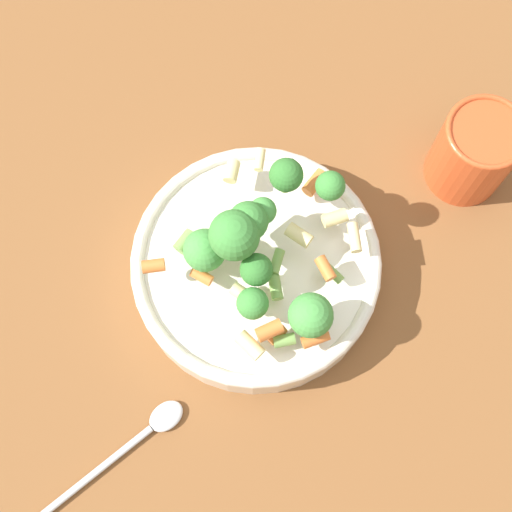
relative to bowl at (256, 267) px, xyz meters
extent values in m
plane|color=brown|center=(0.00, 0.00, -0.03)|extent=(3.00, 3.00, 0.00)
cylinder|color=silver|center=(0.00, 0.00, -0.01)|extent=(0.25, 0.25, 0.04)
torus|color=silver|center=(0.00, 0.00, 0.02)|extent=(0.25, 0.25, 0.01)
cylinder|color=#8CB766|center=(0.02, 0.04, 0.03)|extent=(0.01, 0.01, 0.01)
sphere|color=#479342|center=(0.02, 0.04, 0.05)|extent=(0.04, 0.04, 0.04)
cylinder|color=#8CB766|center=(0.03, -0.02, 0.06)|extent=(0.01, 0.01, 0.01)
sphere|color=#479342|center=(0.03, -0.02, 0.07)|extent=(0.03, 0.03, 0.03)
cylinder|color=#8CB766|center=(0.03, 0.00, 0.06)|extent=(0.01, 0.01, 0.01)
sphere|color=#3D8438|center=(0.03, 0.00, 0.07)|extent=(0.03, 0.03, 0.03)
cylinder|color=#8CB766|center=(-0.08, -0.02, 0.03)|extent=(0.01, 0.01, 0.02)
sphere|color=#479342|center=(-0.08, -0.02, 0.06)|extent=(0.04, 0.04, 0.04)
cylinder|color=#8CB766|center=(0.02, 0.00, 0.06)|extent=(0.01, 0.01, 0.02)
sphere|color=#3D8438|center=(0.02, 0.00, 0.08)|extent=(0.04, 0.04, 0.04)
cylinder|color=#8CB766|center=(0.03, -0.08, 0.06)|extent=(0.01, 0.01, 0.01)
sphere|color=#3D8438|center=(0.03, -0.08, 0.08)|extent=(0.03, 0.03, 0.03)
cylinder|color=#8CB766|center=(-0.02, 0.01, 0.04)|extent=(0.01, 0.01, 0.01)
sphere|color=#33722D|center=(-0.02, 0.01, 0.06)|extent=(0.03, 0.03, 0.03)
cylinder|color=#8CB766|center=(0.05, -0.05, 0.06)|extent=(0.01, 0.01, 0.02)
sphere|color=#33722D|center=(0.05, -0.05, 0.08)|extent=(0.03, 0.03, 0.03)
cylinder|color=#8CB766|center=(0.01, 0.02, 0.06)|extent=(0.02, 0.02, 0.02)
sphere|color=#3D8438|center=(0.01, 0.02, 0.09)|extent=(0.05, 0.05, 0.05)
cylinder|color=#8CB766|center=(-0.05, 0.02, 0.04)|extent=(0.01, 0.01, 0.01)
sphere|color=#3D8438|center=(-0.05, 0.02, 0.06)|extent=(0.03, 0.03, 0.03)
cylinder|color=beige|center=(0.03, 0.00, 0.06)|extent=(0.02, 0.03, 0.01)
cylinder|color=#729E4C|center=(-0.01, -0.02, 0.04)|extent=(0.03, 0.02, 0.01)
cylinder|color=orange|center=(-0.08, 0.02, 0.05)|extent=(0.02, 0.02, 0.01)
cylinder|color=orange|center=(0.02, 0.09, 0.06)|extent=(0.02, 0.02, 0.01)
cylinder|color=beige|center=(0.01, -0.08, 0.04)|extent=(0.01, 0.02, 0.01)
cylinder|color=orange|center=(0.05, -0.08, 0.03)|extent=(0.03, 0.03, 0.01)
cylinder|color=beige|center=(-0.08, 0.04, 0.04)|extent=(0.03, 0.02, 0.01)
cylinder|color=orange|center=(-0.04, -0.06, 0.05)|extent=(0.02, 0.01, 0.01)
cylinder|color=beige|center=(0.09, -0.04, 0.05)|extent=(0.02, 0.02, 0.01)
cylinder|color=#729E4C|center=(-0.09, 0.01, 0.04)|extent=(0.01, 0.02, 0.01)
cylinder|color=beige|center=(-0.03, 0.02, 0.04)|extent=(0.03, 0.03, 0.01)
cylinder|color=#729E4C|center=(0.04, 0.06, 0.04)|extent=(0.02, 0.03, 0.01)
cylinder|color=orange|center=(-0.08, 0.01, 0.03)|extent=(0.02, 0.02, 0.01)
cylinder|color=orange|center=(0.00, 0.06, 0.04)|extent=(0.02, 0.02, 0.01)
cylinder|color=#729E4C|center=(-0.03, -0.01, 0.03)|extent=(0.03, 0.02, 0.01)
cylinder|color=beige|center=(0.00, -0.04, 0.05)|extent=(0.03, 0.03, 0.01)
cylinder|color=beige|center=(-0.02, -0.09, 0.04)|extent=(0.03, 0.02, 0.01)
cylinder|color=beige|center=(0.02, 0.02, 0.04)|extent=(0.02, 0.02, 0.01)
cylinder|color=orange|center=(-0.10, -0.02, 0.04)|extent=(0.01, 0.03, 0.01)
cylinder|color=beige|center=(0.09, -0.01, 0.05)|extent=(0.02, 0.02, 0.01)
cylinder|color=#729E4C|center=(0.01, 0.05, 0.03)|extent=(0.02, 0.03, 0.01)
cylinder|color=#729E4C|center=(-0.04, -0.06, 0.03)|extent=(0.02, 0.02, 0.01)
cylinder|color=#CC4C23|center=(0.03, -0.25, 0.02)|extent=(0.08, 0.08, 0.09)
torus|color=#CC4C23|center=(0.03, -0.25, 0.07)|extent=(0.08, 0.08, 0.01)
cylinder|color=silver|center=(-0.13, 0.22, -0.02)|extent=(0.05, 0.13, 0.01)
ellipsoid|color=silver|center=(-0.10, 0.13, -0.02)|extent=(0.04, 0.04, 0.01)
camera|label=1|loc=(-0.19, 0.07, 0.69)|focal=50.00mm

